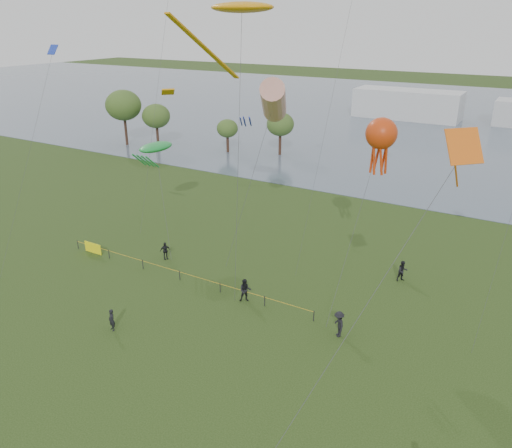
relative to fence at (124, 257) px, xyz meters
The scene contains 15 objects.
ground_plane 20.12m from the fence, 40.86° to the right, with size 400.00×400.00×0.00m, color #1E3210.
lake 88.16m from the fence, 80.06° to the left, with size 400.00×120.00×0.08m, color slate.
pavilion_left 81.94m from the fence, 87.75° to the left, with size 22.00×8.00×6.00m, color silver.
trees 42.70m from the fence, 123.83° to the left, with size 30.63×12.27×9.17m.
fence is the anchor object (origin of this frame).
spectator_a 12.50m from the fence, ahead, with size 0.90×0.70×1.84m, color black.
spectator_b 20.30m from the fence, ahead, with size 1.21×0.70×1.87m, color black.
spectator_c 3.56m from the fence, 43.34° to the left, with size 0.95×0.39×1.62m, color black.
spectator_f 10.34m from the fence, 50.60° to the right, with size 0.58×0.38×1.59m, color black.
spectator_g 23.73m from the fence, 22.53° to the left, with size 0.85×0.67×1.76m, color black.
kite_stingray 22.88m from the fence, 10.58° to the left, with size 4.58×9.91×20.97m.
kite_windsock 18.64m from the fence, 31.94° to the left, with size 4.84×5.56×15.96m.
kite_creature 11.47m from the fence, 107.76° to the left, with size 6.87×7.57×8.82m.
kite_octopus 23.98m from the fence, 17.90° to the left, with size 2.24×7.82×13.57m.
kite_delta 31.18m from the fence, 15.68° to the right, with size 6.60×11.96×15.87m.
Camera 1 is at (14.55, -14.97, 19.91)m, focal length 35.00 mm.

